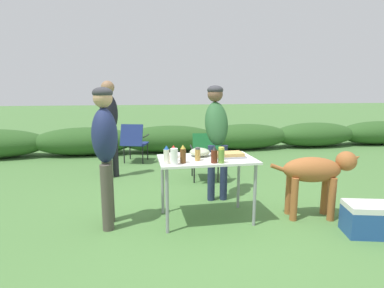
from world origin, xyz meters
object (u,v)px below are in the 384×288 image
at_px(standing_person_in_olive_jacket, 109,119).
at_px(camp_chair_near_hedge, 206,154).
at_px(paper_cup_stack, 174,157).
at_px(camp_chair_green_behind_table, 134,141).
at_px(spice_jar, 198,154).
at_px(cooler_box, 369,219).
at_px(relish_jar, 221,155).
at_px(standing_person_in_red_jacket, 105,144).
at_px(folding_table, 207,165).
at_px(beer_bottle, 183,154).
at_px(mayo_bottle, 167,155).
at_px(mixing_bowl, 200,152).
at_px(food_tray, 228,155).
at_px(bbq_sauce_bottle, 214,155).
at_px(dog, 317,173).
at_px(plate_stack, 175,155).
at_px(standing_person_in_gray_fleece, 216,127).
at_px(mustard_bottle, 174,154).

xyz_separation_m(standing_person_in_olive_jacket, camp_chair_near_hedge, (1.58, -0.51, -0.56)).
xyz_separation_m(paper_cup_stack, camp_chair_green_behind_table, (-0.43, 3.29, -0.36)).
distance_m(standing_person_in_olive_jacket, camp_chair_near_hedge, 1.75).
bearing_deg(spice_jar, cooler_box, -19.42).
xyz_separation_m(relish_jar, standing_person_in_red_jacket, (-1.22, 0.28, 0.12)).
bearing_deg(folding_table, standing_person_in_olive_jacket, 121.61).
xyz_separation_m(spice_jar, cooler_box, (1.72, -0.61, -0.64)).
distance_m(beer_bottle, standing_person_in_red_jacket, 0.85).
distance_m(standing_person_in_red_jacket, camp_chair_green_behind_table, 3.08).
bearing_deg(folding_table, mayo_bottle, -161.12).
height_order(paper_cup_stack, mayo_bottle, mayo_bottle).
xyz_separation_m(mixing_bowl, paper_cup_stack, (-0.35, -0.36, 0.04)).
distance_m(food_tray, spice_jar, 0.41).
bearing_deg(folding_table, cooler_box, -23.64).
relative_size(mayo_bottle, beer_bottle, 0.98).
relative_size(mixing_bowl, bbq_sauce_bottle, 1.31).
bearing_deg(relish_jar, food_tray, 58.36).
bearing_deg(camp_chair_near_hedge, food_tray, -87.17).
bearing_deg(standing_person_in_red_jacket, dog, -95.80).
bearing_deg(dog, bbq_sauce_bottle, -77.09).
bearing_deg(camp_chair_green_behind_table, relish_jar, -57.27).
relative_size(plate_stack, mayo_bottle, 1.07).
relative_size(bbq_sauce_bottle, standing_person_in_gray_fleece, 0.11).
bearing_deg(paper_cup_stack, mustard_bottle, 85.41).
relative_size(folding_table, food_tray, 2.92).
relative_size(folding_table, paper_cup_stack, 6.36).
bearing_deg(camp_chair_green_behind_table, dog, -39.75).
height_order(food_tray, dog, dog).
xyz_separation_m(beer_bottle, bbq_sauce_bottle, (0.33, -0.06, -0.01)).
xyz_separation_m(mixing_bowl, mustard_bottle, (-0.34, -0.22, 0.04)).
distance_m(plate_stack, standing_person_in_gray_fleece, 0.89).
height_order(spice_jar, cooler_box, spice_jar).
bearing_deg(standing_person_in_olive_jacket, standing_person_in_red_jacket, -123.19).
relative_size(plate_stack, paper_cup_stack, 1.22).
xyz_separation_m(food_tray, plate_stack, (-0.61, 0.15, -0.01)).
distance_m(food_tray, standing_person_in_red_jacket, 1.40).
bearing_deg(folding_table, paper_cup_stack, -150.42).
bearing_deg(standing_person_in_gray_fleece, food_tray, -90.00).
bearing_deg(camp_chair_green_behind_table, mixing_bowl, -58.13).
bearing_deg(relish_jar, cooler_box, -16.79).
distance_m(mayo_bottle, relish_jar, 0.59).
xyz_separation_m(paper_cup_stack, standing_person_in_olive_jacket, (-0.83, 2.24, 0.20)).
height_order(paper_cup_stack, standing_person_in_red_jacket, standing_person_in_red_jacket).
xyz_separation_m(bbq_sauce_bottle, camp_chair_near_hedge, (0.31, 1.73, -0.36)).
xyz_separation_m(mayo_bottle, dog, (1.78, -0.02, -0.28)).
relative_size(folding_table, camp_chair_near_hedge, 1.32).
distance_m(food_tray, standing_person_in_gray_fleece, 0.74).
xyz_separation_m(mayo_bottle, camp_chair_green_behind_table, (-0.36, 3.22, -0.37)).
bearing_deg(mayo_bottle, food_tray, 13.57).
height_order(standing_person_in_gray_fleece, standing_person_in_red_jacket, standing_person_in_gray_fleece).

